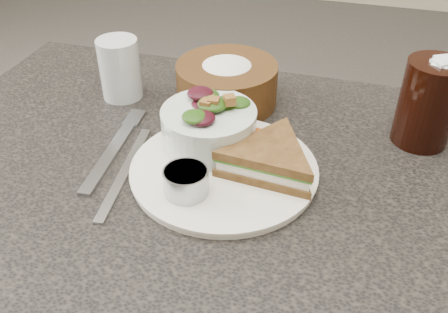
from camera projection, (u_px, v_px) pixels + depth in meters
dinner_plate at (224, 170)px, 0.71m from camera, size 0.26×0.26×0.01m
sandwich at (270, 159)px, 0.69m from camera, size 0.18×0.18×0.04m
salad_bowl at (209, 121)px, 0.73m from camera, size 0.18×0.18×0.08m
dressing_ramekin at (186, 182)px, 0.65m from camera, size 0.06×0.06×0.04m
orange_wedge at (258, 136)px, 0.75m from camera, size 0.09×0.09×0.03m
fork at (111, 153)px, 0.75m from camera, size 0.04×0.20×0.01m
knife at (125, 171)px, 0.72m from camera, size 0.04×0.22×0.00m
bread_basket at (227, 77)px, 0.85m from camera, size 0.17×0.17×0.10m
cola_glass at (429, 100)px, 0.74m from camera, size 0.11×0.11×0.14m
water_glass at (120, 69)px, 0.86m from camera, size 0.09×0.09×0.11m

